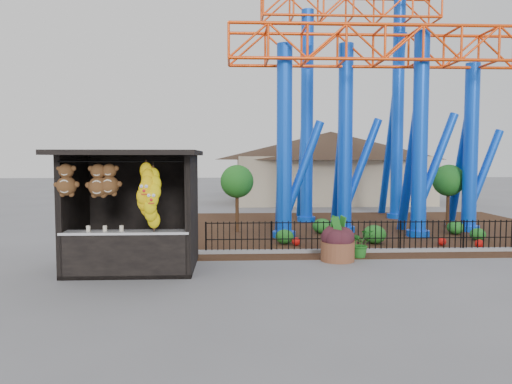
{
  "coord_description": "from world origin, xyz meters",
  "views": [
    {
      "loc": [
        -0.42,
        -12.05,
        2.95
      ],
      "look_at": [
        0.25,
        1.5,
        2.0
      ],
      "focal_mm": 35.0,
      "sensor_mm": 36.0,
      "label": 1
    }
  ],
  "objects_px": {
    "terracotta_planter": "(338,251)",
    "potted_plant": "(360,243)",
    "roller_coaster": "(367,71)",
    "prize_booth": "(131,212)"
  },
  "relations": [
    {
      "from": "terracotta_planter",
      "to": "potted_plant",
      "type": "xyz_separation_m",
      "value": [
        0.76,
        0.43,
        0.14
      ]
    },
    {
      "from": "potted_plant",
      "to": "prize_booth",
      "type": "bearing_deg",
      "value": -177.75
    },
    {
      "from": "roller_coaster",
      "to": "terracotta_planter",
      "type": "relative_size",
      "value": 11.48
    },
    {
      "from": "prize_booth",
      "to": "roller_coaster",
      "type": "xyz_separation_m",
      "value": [
        8.14,
        7.34,
        4.9
      ]
    },
    {
      "from": "terracotta_planter",
      "to": "potted_plant",
      "type": "bearing_deg",
      "value": 29.67
    },
    {
      "from": "prize_booth",
      "to": "potted_plant",
      "type": "bearing_deg",
      "value": 12.33
    },
    {
      "from": "prize_booth",
      "to": "terracotta_planter",
      "type": "xyz_separation_m",
      "value": [
        5.61,
        0.96,
        -1.27
      ]
    },
    {
      "from": "terracotta_planter",
      "to": "roller_coaster",
      "type": "bearing_deg",
      "value": 68.41
    },
    {
      "from": "prize_booth",
      "to": "potted_plant",
      "type": "xyz_separation_m",
      "value": [
        6.37,
        1.39,
        -1.13
      ]
    },
    {
      "from": "prize_booth",
      "to": "terracotta_planter",
      "type": "distance_m",
      "value": 5.84
    }
  ]
}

